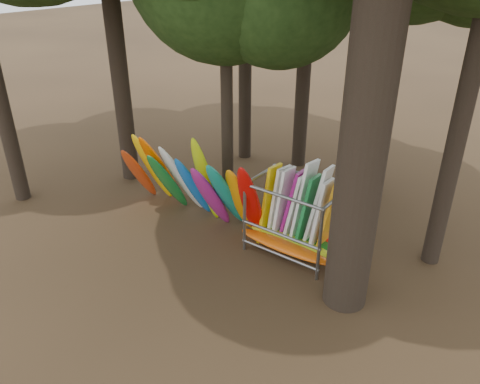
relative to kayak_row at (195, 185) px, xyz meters
The scene contains 3 objects.
ground 1.95m from the kayak_row, 55.08° to the right, with size 120.00×120.00×0.00m, color #47331E.
kayak_row is the anchor object (origin of this frame).
storage_rack 3.39m from the kayak_row, ahead, with size 3.19×1.54×2.81m.
Camera 1 is at (7.97, -8.34, 7.72)m, focal length 35.00 mm.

